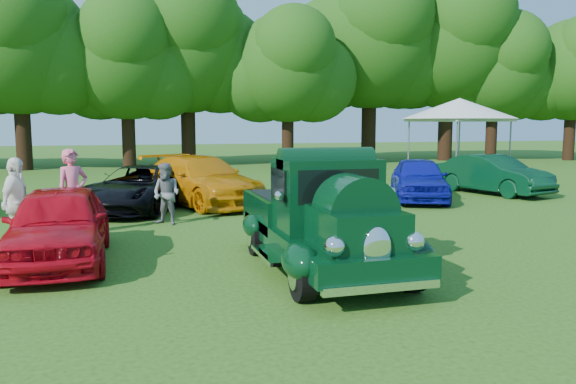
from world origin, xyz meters
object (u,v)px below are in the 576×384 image
object	(u,v)px
hero_pickup	(321,221)
spectator_pink	(73,192)
red_convertible	(59,225)
spectator_grey	(166,194)
back_car_orange	(200,180)
canopy_tent	(459,109)
spectator_white	(16,204)
back_car_green	(493,174)
back_car_black	(140,188)
back_car_blue	(419,179)

from	to	relation	value
hero_pickup	spectator_pink	size ratio (longest dim) A/B	2.53
red_convertible	spectator_grey	world-z (taller)	spectator_grey
back_car_orange	canopy_tent	bearing A→B (deg)	-5.12
hero_pickup	back_car_orange	bearing A→B (deg)	97.24
spectator_pink	spectator_white	world-z (taller)	spectator_pink
back_car_green	canopy_tent	size ratio (longest dim) A/B	0.76
spectator_grey	canopy_tent	xyz separation A→B (m)	(12.71, 6.95, 2.35)
red_convertible	back_car_green	bearing A→B (deg)	25.05
back_car_black	spectator_pink	size ratio (longest dim) A/B	2.40
canopy_tent	back_car_blue	bearing A→B (deg)	-133.54
red_convertible	back_car_black	size ratio (longest dim) A/B	0.88
red_convertible	spectator_pink	xyz separation A→B (m)	(0.02, 2.71, 0.27)
hero_pickup	back_car_green	bearing A→B (deg)	41.16
back_car_black	spectator_grey	xyz separation A→B (m)	(0.60, -2.56, 0.12)
spectator_pink	spectator_grey	world-z (taller)	spectator_pink
hero_pickup	red_convertible	xyz separation A→B (m)	(-4.45, 1.65, -0.13)
canopy_tent	back_car_green	bearing A→B (deg)	-104.36
spectator_pink	spectator_white	bearing A→B (deg)	-157.47
back_car_orange	spectator_grey	world-z (taller)	spectator_grey
back_car_blue	back_car_green	bearing A→B (deg)	36.19
back_car_orange	spectator_white	distance (m)	6.87
spectator_white	hero_pickup	bearing A→B (deg)	-106.17
back_car_green	back_car_black	bearing A→B (deg)	167.70
canopy_tent	back_car_orange	bearing A→B (deg)	-162.26
back_car_blue	spectator_grey	world-z (taller)	spectator_grey
back_car_orange	back_car_green	bearing A→B (deg)	-23.77
back_car_green	spectator_grey	distance (m)	12.14
back_car_green	spectator_white	bearing A→B (deg)	-175.66
hero_pickup	back_car_blue	size ratio (longest dim) A/B	1.19
back_car_blue	spectator_pink	world-z (taller)	spectator_pink
back_car_green	spectator_pink	world-z (taller)	spectator_pink
hero_pickup	back_car_orange	size ratio (longest dim) A/B	0.95
red_convertible	back_car_blue	distance (m)	11.92
back_car_blue	spectator_white	xyz separation A→B (m)	(-11.37, -4.36, 0.22)
spectator_grey	back_car_black	bearing A→B (deg)	143.82
spectator_white	canopy_tent	world-z (taller)	canopy_tent
back_car_orange	back_car_blue	xyz separation A→B (m)	(7.05, -0.97, -0.05)
back_car_black	spectator_white	distance (m)	5.23
back_car_orange	spectator_pink	bearing A→B (deg)	-152.73
hero_pickup	spectator_pink	bearing A→B (deg)	135.53
spectator_pink	back_car_blue	bearing A→B (deg)	-14.94
back_car_blue	red_convertible	bearing A→B (deg)	-128.15
hero_pickup	spectator_grey	world-z (taller)	hero_pickup
hero_pickup	red_convertible	distance (m)	4.75
spectator_grey	spectator_white	bearing A→B (deg)	-105.73
back_car_green	spectator_grey	xyz separation A→B (m)	(-11.73, -3.12, 0.08)
back_car_green	back_car_orange	bearing A→B (deg)	164.17
back_car_blue	canopy_tent	distance (m)	6.84
back_car_green	spectator_white	size ratio (longest dim) A/B	2.29
back_car_orange	canopy_tent	xyz separation A→B (m)	(11.46, 3.67, 2.36)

